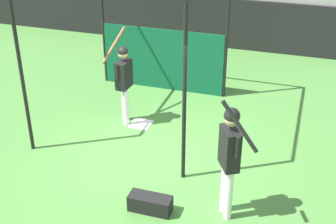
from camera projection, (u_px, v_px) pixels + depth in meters
The scene contains 7 objects.
ground_plane at pixel (150, 159), 8.94m from camera, with size 60.00×60.00×0.00m, color #477F38.
outfield_wall at pixel (223, 23), 14.09m from camera, with size 24.00×0.12×1.51m.
batting_cage at pixel (153, 44), 10.58m from camera, with size 3.16×3.56×3.20m.
home_plate at pixel (141, 124), 10.11m from camera, with size 0.44×0.44×0.02m.
player_batter at pixel (124, 78), 9.73m from camera, with size 0.56×0.93×1.94m.
player_waiting at pixel (230, 152), 6.97m from camera, with size 0.65×0.63×2.19m.
equipment_bag at pixel (150, 203), 7.53m from camera, with size 0.70×0.28×0.28m.
Camera 1 is at (2.63, -7.01, 4.96)m, focal length 50.00 mm.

